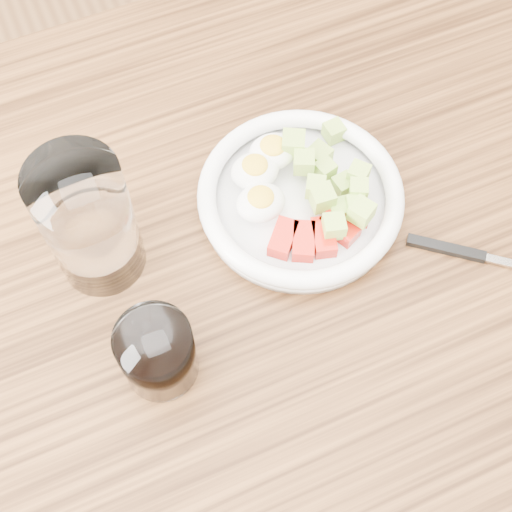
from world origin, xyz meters
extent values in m
plane|color=brown|center=(0.00, 0.00, 0.00)|extent=(4.00, 4.00, 0.00)
cube|color=brown|center=(0.65, 0.35, 0.36)|extent=(0.07, 0.07, 0.73)
cube|color=brown|center=(0.00, 0.00, 0.75)|extent=(1.50, 0.90, 0.04)
cylinder|color=white|center=(0.07, 0.06, 0.78)|extent=(0.23, 0.23, 0.01)
torus|color=white|center=(0.07, 0.06, 0.79)|extent=(0.24, 0.24, 0.02)
cube|color=red|center=(0.03, 0.02, 0.79)|extent=(0.05, 0.05, 0.02)
cube|color=red|center=(0.05, 0.01, 0.79)|extent=(0.04, 0.05, 0.02)
cube|color=red|center=(0.07, 0.00, 0.79)|extent=(0.04, 0.05, 0.02)
cube|color=red|center=(0.09, 0.01, 0.79)|extent=(0.04, 0.05, 0.02)
cube|color=red|center=(0.11, 0.02, 0.79)|extent=(0.05, 0.04, 0.02)
ellipsoid|color=white|center=(0.03, 0.11, 0.81)|extent=(0.06, 0.05, 0.03)
ellipsoid|color=yellow|center=(0.03, 0.11, 0.82)|extent=(0.03, 0.03, 0.01)
ellipsoid|color=white|center=(0.06, 0.12, 0.81)|extent=(0.06, 0.05, 0.03)
ellipsoid|color=yellow|center=(0.06, 0.12, 0.82)|extent=(0.03, 0.03, 0.01)
ellipsoid|color=white|center=(0.02, 0.07, 0.81)|extent=(0.06, 0.05, 0.03)
ellipsoid|color=yellow|center=(0.02, 0.07, 0.82)|extent=(0.03, 0.03, 0.01)
cube|color=#B1D250|center=(0.10, 0.03, 0.80)|extent=(0.03, 0.03, 0.02)
cube|color=#B1D250|center=(0.13, 0.04, 0.81)|extent=(0.03, 0.03, 0.02)
cube|color=#B1D250|center=(0.08, 0.06, 0.81)|extent=(0.03, 0.03, 0.02)
cube|color=#B1D250|center=(0.08, 0.01, 0.81)|extent=(0.03, 0.03, 0.02)
cube|color=#B1D250|center=(0.11, 0.01, 0.82)|extent=(0.03, 0.03, 0.02)
cube|color=#B1D250|center=(0.11, 0.02, 0.81)|extent=(0.03, 0.03, 0.02)
cube|color=#B1D250|center=(0.12, 0.06, 0.80)|extent=(0.02, 0.02, 0.02)
cube|color=#B1D250|center=(0.08, 0.09, 0.81)|extent=(0.03, 0.03, 0.02)
cube|color=#B1D250|center=(0.11, 0.10, 0.80)|extent=(0.03, 0.03, 0.02)
cube|color=#B1D250|center=(0.08, 0.04, 0.81)|extent=(0.03, 0.03, 0.02)
cube|color=#B1D250|center=(0.14, 0.05, 0.81)|extent=(0.03, 0.03, 0.02)
cube|color=#B1D250|center=(0.14, 0.13, 0.79)|extent=(0.02, 0.02, 0.02)
cube|color=#B1D250|center=(0.08, 0.12, 0.82)|extent=(0.03, 0.03, 0.03)
cube|color=#B1D250|center=(0.11, 0.08, 0.80)|extent=(0.02, 0.02, 0.02)
cube|color=black|center=(0.20, -0.05, 0.77)|extent=(0.08, 0.06, 0.01)
cube|color=silver|center=(0.25, -0.10, 0.77)|extent=(0.05, 0.04, 0.00)
cylinder|color=white|center=(-0.16, 0.09, 0.85)|extent=(0.09, 0.09, 0.17)
cylinder|color=white|center=(-0.15, -0.06, 0.81)|extent=(0.08, 0.08, 0.09)
cylinder|color=black|center=(-0.15, -0.06, 0.81)|extent=(0.07, 0.07, 0.07)
camera|label=1|loc=(-0.15, -0.31, 1.49)|focal=50.00mm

